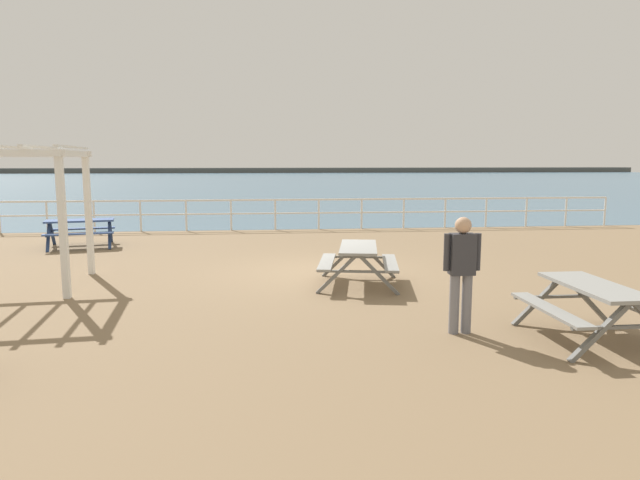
{
  "coord_description": "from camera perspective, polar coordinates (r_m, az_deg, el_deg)",
  "views": [
    {
      "loc": [
        -1.27,
        -12.1,
        2.45
      ],
      "look_at": [
        -0.06,
        -0.57,
        0.8
      ],
      "focal_mm": 31.85,
      "sensor_mm": 36.0,
      "label": 1
    }
  ],
  "objects": [
    {
      "name": "visitor",
      "position": [
        8.19,
        14.05,
        -2.7
      ],
      "size": [
        0.53,
        0.23,
        1.66
      ],
      "rotation": [
        0.0,
        0.0,
        4.7
      ],
      "color": "slate",
      "rests_on": "ground"
    },
    {
      "name": "picnic_table_far_right",
      "position": [
        11.13,
        3.87,
        -1.57
      ],
      "size": [
        1.81,
        2.04,
        0.8
      ],
      "rotation": [
        0.0,
        0.0,
        1.39
      ],
      "color": "gray",
      "rests_on": "ground"
    },
    {
      "name": "ground_plane",
      "position": [
        12.43,
        -0.0,
        -3.74
      ],
      "size": [
        30.0,
        24.0,
        0.2
      ],
      "primitive_type": "cube",
      "color": "#846B4C"
    },
    {
      "name": "lattice_pergola",
      "position": [
        12.2,
        -28.49,
        4.99
      ],
      "size": [
        2.64,
        2.76,
        2.7
      ],
      "rotation": [
        0.0,
        0.0,
        0.09
      ],
      "color": "white",
      "rests_on": "ground"
    },
    {
      "name": "seaward_railing",
      "position": [
        19.97,
        -2.32,
        3.16
      ],
      "size": [
        23.07,
        0.07,
        1.08
      ],
      "color": "white",
      "rests_on": "ground"
    },
    {
      "name": "picnic_table_far_left",
      "position": [
        17.31,
        -22.95,
        1.27
      ],
      "size": [
        2.08,
        1.85,
        0.8
      ],
      "rotation": [
        0.0,
        0.0,
        0.21
      ],
      "color": "#334C84",
      "rests_on": "ground"
    },
    {
      "name": "distant_shoreline",
      "position": [
        107.89,
        -5.34,
        6.76
      ],
      "size": [
        142.0,
        6.0,
        1.8
      ],
      "primitive_type": "cube",
      "color": "#4C4C47",
      "rests_on": "ground"
    },
    {
      "name": "sea_band",
      "position": [
        64.91,
        -4.88,
        5.91
      ],
      "size": [
        142.0,
        90.0,
        0.01
      ],
      "primitive_type": "cube",
      "color": "#476B84",
      "rests_on": "ground"
    },
    {
      "name": "picnic_table_mid_centre",
      "position": [
        8.57,
        25.78,
        -5.3
      ],
      "size": [
        1.54,
        1.8,
        0.8
      ],
      "rotation": [
        0.0,
        0.0,
        1.57
      ],
      "color": "gray",
      "rests_on": "ground"
    }
  ]
}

